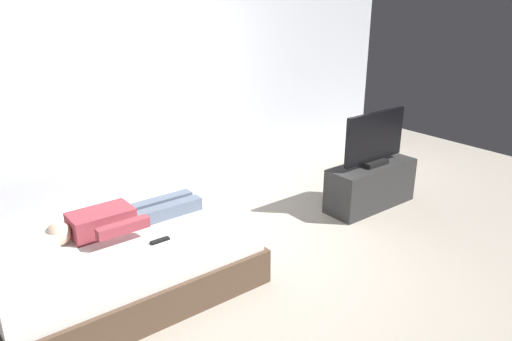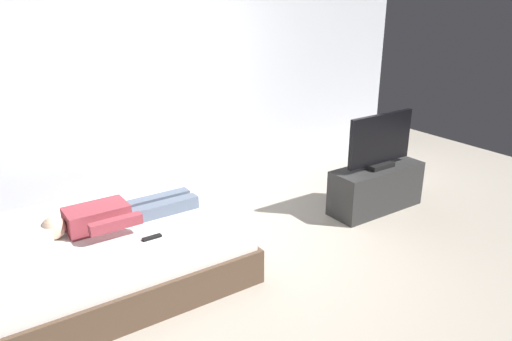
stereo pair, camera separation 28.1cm
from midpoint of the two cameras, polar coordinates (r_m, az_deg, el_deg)
ground_plane at (r=4.43m, az=-3.98°, el=-11.54°), size 10.00×10.00×0.00m
back_wall at (r=5.56m, az=-11.24°, el=10.32°), size 6.40×0.10×2.80m
bed at (r=4.30m, az=-17.57°, el=-9.54°), size 2.05×1.48×0.54m
pillow at (r=4.01m, az=-27.55°, el=-7.88°), size 0.48×0.34×0.12m
person at (r=4.11m, az=-17.53°, el=-5.34°), size 1.26×0.46×0.18m
remote at (r=3.86m, az=-13.10°, el=-7.90°), size 0.15×0.04×0.02m
tv_stand at (r=5.66m, az=11.68°, el=-1.69°), size 1.10×0.40×0.50m
tv at (r=5.48m, az=12.08°, el=3.49°), size 0.88×0.20×0.59m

